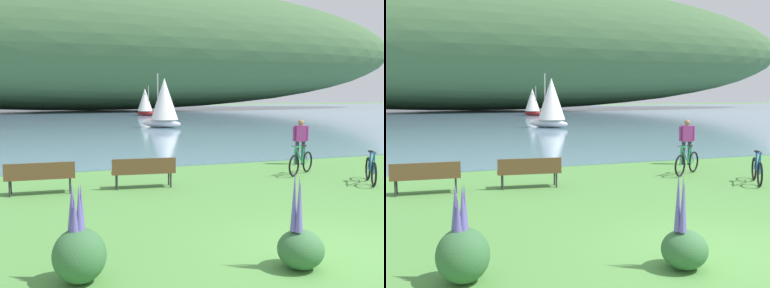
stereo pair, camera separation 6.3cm
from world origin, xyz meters
The scene contains 12 objects.
ground_plane centered at (0.00, 0.00, 0.00)m, with size 200.00×200.00×0.00m, color #518E42.
bay_water centered at (0.00, 49.47, 0.02)m, with size 180.00×80.00×0.04m, color #6B8EA8.
distant_hillside centered at (3.39, 65.68, 10.18)m, with size 112.87×28.00×20.28m, color #42663D.
park_bench_near_camera centered at (-2.00, 6.18, 0.52)m, with size 1.84×0.67×0.88m.
park_bench_further_along centered at (-4.80, 6.29, 0.52)m, with size 1.82×0.56×0.88m.
bicycle_leaning_near_bench centered at (4.62, 4.63, 0.40)m, with size 0.98×1.54×1.01m.
bicycle_beside_path centered at (3.45, 6.61, 0.40)m, with size 1.52×1.01×1.01m.
person_at_shoreline centered at (4.61, 8.45, 0.98)m, with size 0.59×0.31×1.71m.
echium_bush_closest_to_camera centered at (-4.35, 0.16, 0.45)m, with size 0.77×0.77×1.45m.
echium_bush_beside_closest centered at (-1.09, -0.43, 0.36)m, with size 0.72×0.72×1.53m.
sailboat_nearest_to_shore centered at (4.60, 27.48, 2.01)m, with size 3.26×3.42×4.19m.
sailboat_toward_hillside centered at (7.72, 46.84, 1.70)m, with size 2.73×2.90×3.53m.
Camera 2 is at (-4.82, -6.22, 2.69)m, focal length 42.14 mm.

